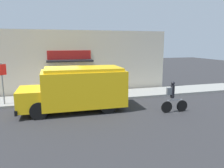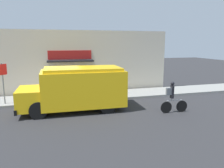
# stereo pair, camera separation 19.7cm
# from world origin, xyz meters

# --- Properties ---
(ground_plane) EXTENTS (70.00, 70.00, 0.00)m
(ground_plane) POSITION_xyz_m (0.00, 0.00, 0.00)
(ground_plane) COLOR #2B2B2D
(sidewalk) EXTENTS (28.00, 2.40, 0.14)m
(sidewalk) POSITION_xyz_m (0.00, 1.20, 0.07)
(sidewalk) COLOR gray
(sidewalk) RESTS_ON ground_plane
(storefront) EXTENTS (16.53, 0.83, 4.43)m
(storefront) POSITION_xyz_m (0.02, 2.71, 2.22)
(storefront) COLOR beige
(storefront) RESTS_ON ground_plane
(school_bus) EXTENTS (5.49, 2.77, 2.29)m
(school_bus) POSITION_xyz_m (0.98, -1.37, 1.20)
(school_bus) COLOR yellow
(school_bus) RESTS_ON ground_plane
(cyclist) EXTENTS (1.50, 0.20, 1.64)m
(cyclist) POSITION_xyz_m (5.62, -3.15, 0.80)
(cyclist) COLOR black
(cyclist) RESTS_ON ground_plane
(stop_sign_post) EXTENTS (0.45, 0.45, 2.31)m
(stop_sign_post) POSITION_xyz_m (-2.93, 0.48, 1.69)
(stop_sign_post) COLOR slate
(stop_sign_post) RESTS_ON sidewalk
(trash_bin) EXTENTS (0.51, 0.51, 0.81)m
(trash_bin) POSITION_xyz_m (0.23, 1.74, 0.55)
(trash_bin) COLOR #38383D
(trash_bin) RESTS_ON sidewalk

